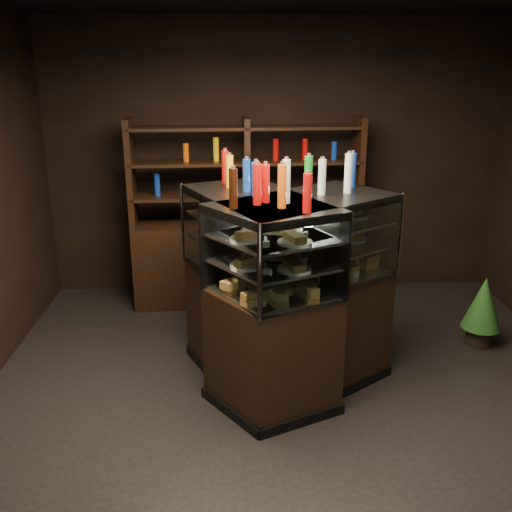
{
  "coord_description": "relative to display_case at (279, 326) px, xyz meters",
  "views": [
    {
      "loc": [
        -0.51,
        -3.83,
        2.49
      ],
      "look_at": [
        -0.32,
        0.06,
        1.19
      ],
      "focal_mm": 40.0,
      "sensor_mm": 36.0,
      "label": 1
    }
  ],
  "objects": [
    {
      "name": "potted_conifer",
      "position": [
        1.94,
        0.6,
        -0.09
      ],
      "size": [
        0.36,
        0.36,
        0.76
      ],
      "rotation": [
        0.0,
        0.0,
        0.36
      ],
      "color": "black",
      "rests_on": "ground"
    },
    {
      "name": "ground",
      "position": [
        0.12,
        -0.3,
        -0.52
      ],
      "size": [
        5.0,
        5.0,
        0.0
      ],
      "primitive_type": "plane",
      "color": "black",
      "rests_on": "ground"
    },
    {
      "name": "display_case",
      "position": [
        0.0,
        0.0,
        0.0
      ],
      "size": [
        1.76,
        1.62,
        1.58
      ],
      "rotation": [
        0.0,
        0.0,
        -0.26
      ],
      "color": "black",
      "rests_on": "ground"
    },
    {
      "name": "room_shell",
      "position": [
        0.12,
        -0.3,
        1.42
      ],
      "size": [
        5.02,
        5.02,
        3.01
      ],
      "color": "black",
      "rests_on": "ground"
    },
    {
      "name": "back_shelving",
      "position": [
        -0.2,
        1.75,
        0.08
      ],
      "size": [
        2.44,
        0.53,
        2.0
      ],
      "rotation": [
        0.0,
        0.0,
        0.05
      ],
      "color": "black",
      "rests_on": "ground"
    },
    {
      "name": "bottles_top",
      "position": [
        0.0,
        0.0,
        1.19
      ],
      "size": [
        1.12,
        1.13,
        0.3
      ],
      "color": "#B20C0A",
      "rests_on": "display_case"
    },
    {
      "name": "food_display",
      "position": [
        -0.0,
        -0.0,
        0.66
      ],
      "size": [
        1.29,
        1.28,
        0.48
      ],
      "color": "#BD9543",
      "rests_on": "display_case"
    }
  ]
}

